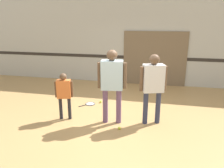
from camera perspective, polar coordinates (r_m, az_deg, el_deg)
The scene contains 9 objects.
ground_plane at distance 5.53m, azimuth 1.22°, elevation -9.52°, with size 16.00×16.00×0.00m, color tan.
wall_back at distance 8.40m, azimuth 5.95°, elevation 10.81°, with size 16.00×0.07×3.20m.
wall_panel at distance 8.37m, azimuth 11.02°, elevation 6.50°, with size 2.33×0.05×2.01m.
person_instructor at distance 5.05m, azimuth -0.00°, elevation 1.32°, with size 0.67×0.34×1.78m.
person_student_left at distance 5.47m, azimuth -12.42°, elevation -1.88°, with size 0.44×0.26×1.19m.
person_student_right at distance 5.12m, azimuth 10.70°, elevation 0.54°, with size 0.61×0.40×1.68m.
racket_spare_on_floor at distance 6.55m, azimuth -5.85°, elevation -5.21°, with size 0.47×0.49×0.03m.
tennis_ball_near_instructor at distance 5.10m, azimuth 1.94°, elevation -11.46°, with size 0.07×0.07×0.07m, color #CCE038.
tennis_ball_by_spare_racket at distance 6.62m, azimuth -3.01°, elevation -4.65°, with size 0.07×0.07×0.07m, color #CCE038.
Camera 1 is at (0.95, -4.87, 2.44)m, focal length 35.00 mm.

